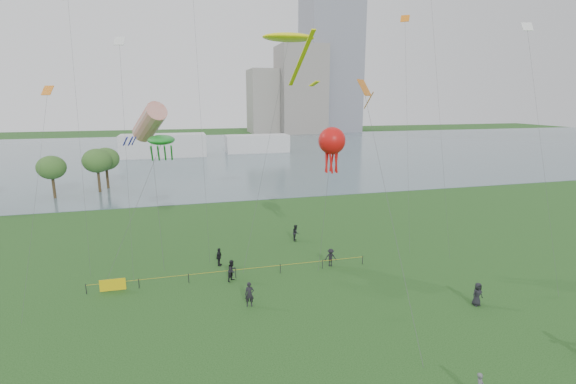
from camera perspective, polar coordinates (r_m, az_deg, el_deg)
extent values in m
plane|color=#173D13|center=(27.60, 5.71, -21.08)|extent=(400.00, 400.00, 0.00)
cube|color=slate|center=(122.65, -10.88, 5.29)|extent=(400.00, 120.00, 0.08)
cube|color=gray|center=(191.32, 1.71, 13.78)|extent=(20.00, 20.00, 38.00)
cube|color=gray|center=(193.65, -2.88, 12.27)|extent=(16.00, 18.00, 28.00)
cube|color=silver|center=(117.11, -16.65, 6.12)|extent=(22.00, 8.00, 6.00)
cube|color=silver|center=(122.15, -4.25, 6.62)|extent=(18.00, 7.00, 5.00)
cylinder|color=#392C1A|center=(76.09, -24.41, 1.18)|extent=(0.44, 0.44, 3.28)
ellipsoid|color=#3C6829|center=(75.52, -24.66, 3.92)|extent=(4.66, 4.66, 3.93)
cylinder|color=#392C1A|center=(74.57, -29.35, 0.37)|extent=(0.44, 0.44, 3.02)
ellipsoid|color=#3C6829|center=(74.02, -29.63, 2.93)|extent=(4.29, 4.29, 3.62)
cylinder|color=#392C1A|center=(78.70, -23.45, 1.59)|extent=(0.44, 0.44, 3.19)
ellipsoid|color=#3C6829|center=(78.16, -23.68, 4.17)|extent=(4.54, 4.54, 3.83)
cylinder|color=black|center=(37.81, -25.89, -11.86)|extent=(0.07, 0.07, 0.85)
cylinder|color=black|center=(37.19, -19.72, -11.70)|extent=(0.07, 0.07, 0.85)
cylinder|color=black|center=(37.01, -13.43, -11.41)|extent=(0.07, 0.07, 0.85)
cylinder|color=black|center=(37.25, -7.16, -10.98)|extent=(0.07, 0.07, 0.85)
cylinder|color=black|center=(37.92, -1.06, -10.44)|extent=(0.07, 0.07, 0.85)
cylinder|color=black|center=(38.98, 4.74, -9.81)|extent=(0.07, 0.07, 0.85)
cylinder|color=black|center=(40.42, 10.16, -9.14)|extent=(0.07, 0.07, 0.85)
cylinder|color=gold|center=(37.12, -7.17, -10.52)|extent=(24.00, 0.03, 0.03)
cube|color=#DAB70B|center=(37.40, -22.85, -11.62)|extent=(2.00, 0.04, 1.00)
imported|color=black|center=(36.55, -7.65, -10.59)|extent=(1.15, 1.15, 1.88)
imported|color=black|center=(39.43, 5.85, -8.90)|extent=(1.18, 0.79, 1.70)
imported|color=black|center=(39.85, -9.41, -8.76)|extent=(0.87, 1.08, 1.72)
imported|color=black|center=(35.34, 24.47, -12.60)|extent=(0.94, 0.67, 1.80)
imported|color=black|center=(32.31, -5.29, -13.77)|extent=(0.77, 0.58, 1.89)
imported|color=black|center=(46.01, 1.07, -5.59)|extent=(0.90, 1.03, 1.78)
cylinder|color=#3F3F42|center=(38.67, -2.97, 5.48)|extent=(5.72, 5.54, 20.96)
ellipsoid|color=#F3ED0C|center=(42.09, 0.06, 20.38)|extent=(5.05, 3.15, 0.79)
cube|color=#F3ED0C|center=(37.81, 1.78, 17.59)|extent=(0.36, 6.98, 4.09)
cube|color=#F3ED0C|center=(34.06, 3.64, 14.58)|extent=(0.95, 0.95, 0.42)
cylinder|color=#3F3F42|center=(40.26, -17.50, -0.47)|extent=(0.65, 4.38, 13.13)
cylinder|color=red|center=(41.55, -18.42, 9.03)|extent=(3.82, 5.23, 3.93)
cylinder|color=#1A1AB8|center=(40.58, -20.34, 6.54)|extent=(0.60, 1.13, 0.88)
cylinder|color=#1A1AB8|center=(40.98, -20.68, 6.57)|extent=(0.60, 1.13, 0.88)
cylinder|color=#1A1AB8|center=(40.89, -21.33, 6.51)|extent=(0.60, 1.13, 0.88)
cylinder|color=#1A1AB8|center=(40.42, -21.40, 6.44)|extent=(0.60, 1.13, 0.88)
cylinder|color=#1A1AB8|center=(40.23, -20.78, 6.46)|extent=(0.60, 1.13, 0.88)
cylinder|color=#3F3F42|center=(38.54, -20.32, -2.34)|extent=(5.21, 3.83, 11.70)
ellipsoid|color=#188624|center=(39.24, -16.94, 6.84)|extent=(2.38, 4.28, 0.83)
cylinder|color=#188624|center=(37.80, -18.13, 5.03)|extent=(0.16, 1.79, 1.54)
cylinder|color=#188624|center=(37.77, -17.30, 5.08)|extent=(0.16, 1.79, 1.54)
cylinder|color=#188624|center=(37.75, -16.46, 5.13)|extent=(0.16, 1.79, 1.54)
cylinder|color=#188624|center=(37.74, -15.63, 5.18)|extent=(0.16, 1.79, 1.54)
cylinder|color=#3F3F42|center=(37.81, 5.09, -1.94)|extent=(1.75, 1.82, 11.60)
sphere|color=red|center=(37.91, 6.02, 6.99)|extent=(2.45, 2.45, 2.45)
cylinder|color=red|center=(38.28, 6.67, 4.61)|extent=(0.18, 0.54, 2.60)
cylinder|color=red|center=(38.59, 6.09, 4.69)|extent=(0.49, 0.36, 2.61)
cylinder|color=red|center=(38.42, 5.39, 4.67)|extent=(0.49, 0.36, 2.61)
cylinder|color=red|center=(37.93, 5.26, 4.57)|extent=(0.18, 0.54, 2.60)
cylinder|color=red|center=(37.61, 5.84, 4.49)|extent=(0.49, 0.36, 2.61)
cylinder|color=red|center=(37.79, 6.56, 4.51)|extent=(0.49, 0.36, 2.61)
cylinder|color=#3F3F42|center=(29.68, 13.68, -1.79)|extent=(1.64, 13.06, 16.17)
cube|color=#CF6612|center=(34.98, 10.39, 13.86)|extent=(1.60, 1.60, 1.30)
cylinder|color=#CF6612|center=(34.15, 10.98, 12.20)|extent=(0.08, 1.58, 1.35)
cube|color=white|center=(41.82, -22.08, 18.60)|extent=(1.04, 1.00, 0.76)
cube|color=orange|center=(49.21, 15.71, 21.88)|extent=(0.93, 0.60, 0.76)
cube|color=white|center=(44.04, 29.91, 19.01)|extent=(0.97, 0.68, 0.76)
cube|color=orange|center=(39.01, -30.04, 11.94)|extent=(1.05, 0.91, 0.76)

